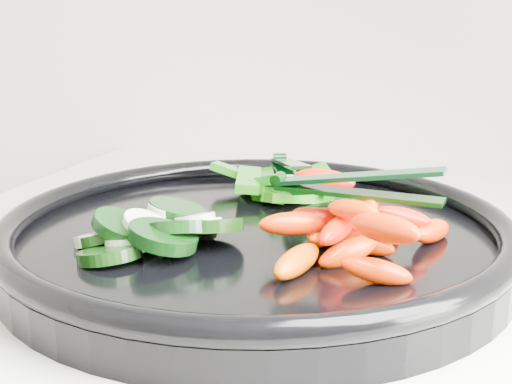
% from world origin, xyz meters
% --- Properties ---
extents(veggie_tray, '(0.49, 0.49, 0.04)m').
position_xyz_m(veggie_tray, '(-0.70, 1.66, 0.95)').
color(veggie_tray, black).
rests_on(veggie_tray, counter).
extents(cucumber_pile, '(0.13, 0.13, 0.04)m').
position_xyz_m(cucumber_pile, '(-0.76, 1.62, 0.96)').
color(cucumber_pile, black).
rests_on(cucumber_pile, veggie_tray).
extents(carrot_pile, '(0.13, 0.14, 0.05)m').
position_xyz_m(carrot_pile, '(-0.62, 1.63, 0.97)').
color(carrot_pile, '#F25D00').
rests_on(carrot_pile, veggie_tray).
extents(pepper_pile, '(0.13, 0.11, 0.04)m').
position_xyz_m(pepper_pile, '(-0.72, 1.76, 0.96)').
color(pepper_pile, '#1E710A').
rests_on(pepper_pile, veggie_tray).
extents(tong_carrot, '(0.11, 0.02, 0.02)m').
position_xyz_m(tong_carrot, '(-0.62, 1.63, 1.00)').
color(tong_carrot, black).
rests_on(tong_carrot, carrot_pile).
extents(tong_pepper, '(0.06, 0.11, 0.02)m').
position_xyz_m(tong_pepper, '(-0.71, 1.76, 0.98)').
color(tong_pepper, black).
rests_on(tong_pepper, pepper_pile).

